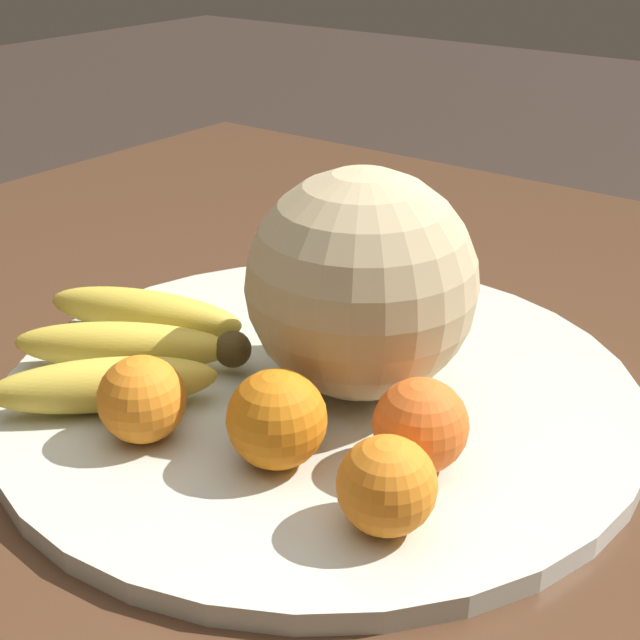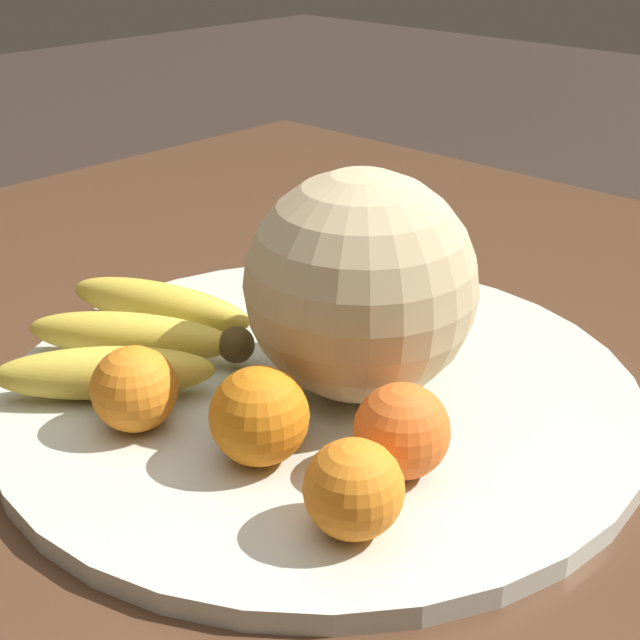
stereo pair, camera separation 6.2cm
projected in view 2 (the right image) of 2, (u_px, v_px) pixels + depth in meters
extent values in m
cube|color=#4C301E|center=(439.00, 426.00, 0.66)|extent=(1.42, 1.08, 0.04)
cube|color=#4C301E|center=(289.00, 371.00, 1.51)|extent=(0.07, 0.07, 0.72)
cylinder|color=beige|center=(320.00, 391.00, 0.65)|extent=(0.46, 0.46, 0.02)
torus|color=#47382D|center=(320.00, 389.00, 0.65)|extent=(0.46, 0.46, 0.01)
sphere|color=#C6B284|center=(360.00, 286.00, 0.60)|extent=(0.16, 0.16, 0.16)
sphere|color=#473819|center=(236.00, 345.00, 0.65)|extent=(0.03, 0.03, 0.03)
ellipsoid|color=gold|center=(159.00, 305.00, 0.72)|extent=(0.17, 0.09, 0.04)
ellipsoid|color=gold|center=(131.00, 336.00, 0.67)|extent=(0.15, 0.12, 0.04)
ellipsoid|color=gold|center=(104.00, 373.00, 0.62)|extent=(0.13, 0.14, 0.04)
sphere|color=orange|center=(259.00, 416.00, 0.54)|extent=(0.06, 0.06, 0.06)
sphere|color=orange|center=(134.00, 389.00, 0.58)|extent=(0.06, 0.06, 0.06)
sphere|color=orange|center=(354.00, 489.00, 0.48)|extent=(0.06, 0.06, 0.06)
sphere|color=orange|center=(402.00, 431.00, 0.53)|extent=(0.06, 0.06, 0.06)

